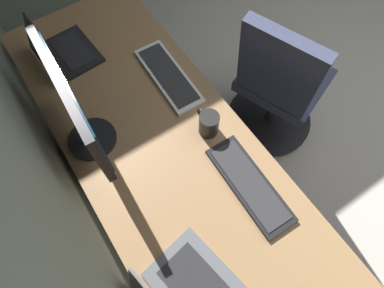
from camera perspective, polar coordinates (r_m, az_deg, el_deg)
The scene contains 8 objects.
desk at distance 1.36m, azimuth -1.77°, elevation -6.36°, with size 2.27×0.71×0.73m.
drawer_pedestal at distance 1.78m, azimuth -8.65°, elevation -1.02°, with size 0.40×0.51×0.69m.
monitor_primary at distance 1.23m, azimuth -19.85°, elevation 5.94°, with size 0.53×0.20×0.41m.
laptop_left at distance 1.69m, azimuth -22.10°, elevation 14.97°, with size 0.30×0.27×0.20m.
keyboard_main at distance 1.29m, azimuth 10.09°, elevation -7.02°, with size 0.42×0.15×0.02m.
keyboard_spare at distance 1.53m, azimuth -4.17°, elevation 11.90°, with size 0.42×0.15×0.02m.
coffee_mug at distance 1.34m, azimuth 2.92°, elevation 3.63°, with size 0.12×0.08×0.11m.
office_chair at distance 1.90m, azimuth 14.84°, elevation 9.33°, with size 0.56×0.61×0.97m.
Camera 1 is at (-0.04, 1.89, 1.94)m, focal length 30.32 mm.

